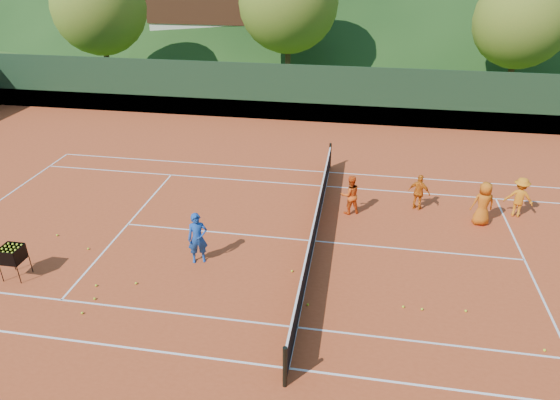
% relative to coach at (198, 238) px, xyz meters
% --- Properties ---
extents(ground, '(400.00, 400.00, 0.00)m').
position_rel_coach_xyz_m(ground, '(3.30, 1.71, -0.83)').
color(ground, '#2A4B17').
rests_on(ground, ground).
extents(clay_court, '(40.00, 24.00, 0.02)m').
position_rel_coach_xyz_m(clay_court, '(3.30, 1.71, -0.82)').
color(clay_court, '#AF401C').
rests_on(clay_court, ground).
extents(coach, '(0.69, 0.57, 1.61)m').
position_rel_coach_xyz_m(coach, '(0.00, 0.00, 0.00)').
color(coach, '#1948A3').
rests_on(coach, clay_court).
extents(student_a, '(0.85, 0.77, 1.43)m').
position_rel_coach_xyz_m(student_a, '(4.30, 3.81, -0.09)').
color(student_a, '#F75A15').
rests_on(student_a, clay_court).
extents(student_b, '(0.84, 0.60, 1.33)m').
position_rel_coach_xyz_m(student_b, '(6.71, 4.50, -0.14)').
color(student_b, orange).
rests_on(student_b, clay_court).
extents(student_c, '(0.84, 0.63, 1.55)m').
position_rel_coach_xyz_m(student_c, '(8.73, 3.77, -0.03)').
color(student_c, '#CE6112').
rests_on(student_c, clay_court).
extents(student_d, '(1.03, 0.73, 1.45)m').
position_rel_coach_xyz_m(student_d, '(10.09, 4.58, -0.08)').
color(student_d, orange).
rests_on(student_d, clay_court).
extents(tennis_ball_0, '(0.07, 0.07, 0.07)m').
position_rel_coach_xyz_m(tennis_ball_0, '(-3.63, 0.01, -0.77)').
color(tennis_ball_0, '#C1E025').
rests_on(tennis_ball_0, clay_court).
extents(tennis_ball_1, '(0.07, 0.07, 0.07)m').
position_rel_coach_xyz_m(tennis_ball_1, '(6.44, -1.21, -0.77)').
color(tennis_ball_1, '#C1E025').
rests_on(tennis_ball_1, clay_court).
extents(tennis_ball_2, '(0.07, 0.07, 0.07)m').
position_rel_coach_xyz_m(tennis_ball_2, '(-2.47, -1.70, -0.77)').
color(tennis_ball_2, '#C1E025').
rests_on(tennis_ball_2, clay_court).
extents(tennis_ball_4, '(0.07, 0.07, 0.07)m').
position_rel_coach_xyz_m(tennis_ball_4, '(-2.22, -2.25, -0.77)').
color(tennis_ball_4, '#C1E025').
rests_on(tennis_ball_4, clay_court).
extents(tennis_ball_5, '(0.07, 0.07, 0.07)m').
position_rel_coach_xyz_m(tennis_ball_5, '(7.56, -1.09, -0.77)').
color(tennis_ball_5, '#C1E025').
rests_on(tennis_ball_5, clay_court).
extents(tennis_ball_8, '(0.07, 0.07, 0.07)m').
position_rel_coach_xyz_m(tennis_ball_8, '(2.84, -0.10, -0.77)').
color(tennis_ball_8, '#C1E025').
rests_on(tennis_ball_8, clay_court).
extents(tennis_ball_12, '(0.07, 0.07, 0.07)m').
position_rel_coach_xyz_m(tennis_ball_12, '(-1.41, -1.41, -0.77)').
color(tennis_ball_12, '#C1E025').
rests_on(tennis_ball_12, clay_court).
extents(tennis_ball_13, '(0.07, 0.07, 0.07)m').
position_rel_coach_xyz_m(tennis_ball_13, '(-2.25, -2.84, -0.77)').
color(tennis_ball_13, '#C1E025').
rests_on(tennis_ball_13, clay_court).
extents(tennis_ball_14, '(0.07, 0.07, 0.07)m').
position_rel_coach_xyz_m(tennis_ball_14, '(-5.04, 0.59, -0.77)').
color(tennis_ball_14, '#C1E025').
rests_on(tennis_ball_14, clay_court).
extents(tennis_ball_15, '(0.07, 0.07, 0.07)m').
position_rel_coach_xyz_m(tennis_ball_15, '(5.96, -1.19, -0.77)').
color(tennis_ball_15, '#C1E025').
rests_on(tennis_ball_15, clay_court).
extents(tennis_ball_16, '(0.07, 0.07, 0.07)m').
position_rel_coach_xyz_m(tennis_ball_16, '(-5.79, -0.37, -0.77)').
color(tennis_ball_16, '#C1E025').
rests_on(tennis_ball_16, clay_court).
extents(tennis_ball_17, '(0.07, 0.07, 0.07)m').
position_rel_coach_xyz_m(tennis_ball_17, '(3.47, -1.53, -0.77)').
color(tennis_ball_17, '#C1E025').
rests_on(tennis_ball_17, clay_court).
extents(tennis_ball_18, '(0.07, 0.07, 0.07)m').
position_rel_coach_xyz_m(tennis_ball_18, '(9.16, -2.24, -0.77)').
color(tennis_ball_18, '#C1E025').
rests_on(tennis_ball_18, clay_court).
extents(court_lines, '(23.83, 11.03, 0.00)m').
position_rel_coach_xyz_m(court_lines, '(3.30, 1.71, -0.80)').
color(court_lines, silver).
rests_on(court_lines, clay_court).
extents(tennis_net, '(0.10, 12.07, 1.10)m').
position_rel_coach_xyz_m(tennis_net, '(3.30, 1.71, -0.31)').
color(tennis_net, black).
rests_on(tennis_net, clay_court).
extents(perimeter_fence, '(40.40, 24.24, 3.00)m').
position_rel_coach_xyz_m(perimeter_fence, '(3.30, 1.71, 0.44)').
color(perimeter_fence, black).
rests_on(perimeter_fence, clay_court).
extents(ball_hopper, '(0.57, 0.57, 1.00)m').
position_rel_coach_xyz_m(ball_hopper, '(-4.91, -1.64, -0.06)').
color(ball_hopper, black).
rests_on(ball_hopper, clay_court).
extents(tree_a, '(6.00, 6.00, 7.88)m').
position_rel_coach_xyz_m(tree_a, '(-12.70, 19.71, 4.04)').
color(tree_a, '#432A1A').
rests_on(tree_a, ground).
extents(tree_b, '(6.40, 6.40, 8.40)m').
position_rel_coach_xyz_m(tree_b, '(-0.70, 21.71, 4.37)').
color(tree_b, '#432C1A').
rests_on(tree_b, ground).
extents(tree_c, '(5.60, 5.60, 7.35)m').
position_rel_coach_xyz_m(tree_c, '(13.30, 20.71, 3.72)').
color(tree_c, '#3D2618').
rests_on(tree_c, ground).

